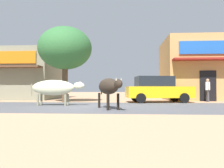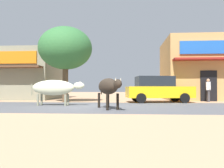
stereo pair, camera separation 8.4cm
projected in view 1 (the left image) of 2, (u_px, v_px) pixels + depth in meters
The scene contains 9 objects.
ground at pixel (95, 107), 10.90m from camera, with size 80.00×80.00×0.00m, color tan.
asphalt_road at pixel (95, 107), 10.90m from camera, with size 72.00×6.14×0.00m, color #54565A.
storefront_left_cafe at pixel (21, 75), 19.04m from camera, with size 6.19×6.30×4.02m.
storefront_right_club at pixel (203, 70), 18.00m from camera, with size 6.18×6.30×4.73m.
roadside_tree at pixel (65, 49), 14.57m from camera, with size 3.46×3.46×4.88m.
parked_hatchback_car at pixel (157, 89), 14.21m from camera, with size 4.29×2.32×1.64m.
cow_near_brown at pixel (54, 88), 11.54m from camera, with size 2.80×0.70×1.32m.
cow_far_dark at pixel (109, 87), 9.69m from camera, with size 1.40×2.46×1.33m.
pedestrian_by_shop at pixel (208, 88), 14.74m from camera, with size 0.35×0.61×1.52m.
Camera 1 is at (1.56, -10.83, 0.90)m, focal length 35.98 mm.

